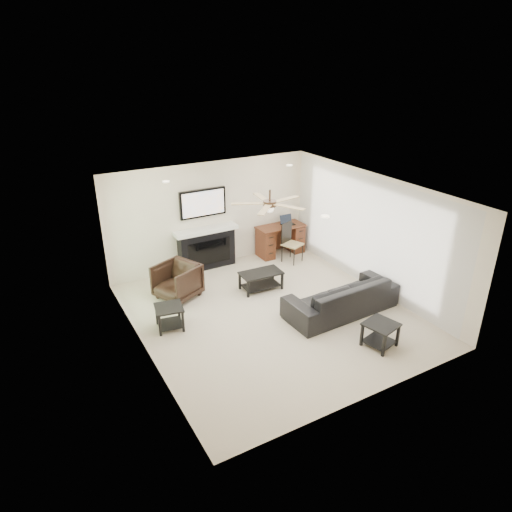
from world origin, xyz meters
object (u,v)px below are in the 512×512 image
object	(u,v)px
fireplace_unit	(206,230)
desk	(280,240)
sofa	(341,297)
coffee_table	(261,281)
armchair	(177,281)

from	to	relation	value
fireplace_unit	desk	distance (m)	2.05
sofa	coffee_table	world-z (taller)	sofa
armchair	desk	xyz separation A→B (m)	(3.09, 0.88, 0.01)
sofa	armchair	xyz separation A→B (m)	(-2.60, 2.15, 0.04)
armchair	desk	bearing A→B (deg)	81.59
sofa	armchair	bearing A→B (deg)	-41.48
sofa	fireplace_unit	size ratio (longest dim) A/B	1.21
sofa	fireplace_unit	xyz separation A→B (m)	(-1.46, 3.17, 0.62)
desk	sofa	bearing A→B (deg)	-99.29
coffee_table	fireplace_unit	size ratio (longest dim) A/B	0.47
coffee_table	desk	distance (m)	2.00
armchair	coffee_table	world-z (taller)	armchair
fireplace_unit	desk	world-z (taller)	fireplace_unit
sofa	armchair	size ratio (longest dim) A/B	2.82
armchair	fireplace_unit	world-z (taller)	fireplace_unit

